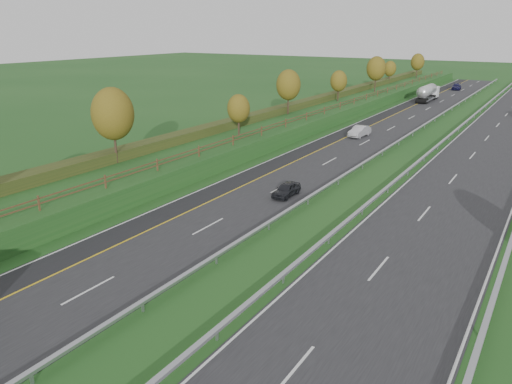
% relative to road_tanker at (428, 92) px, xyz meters
% --- Properties ---
extents(ground, '(400.00, 400.00, 0.00)m').
position_rel_road_tanker_xyz_m(ground, '(9.60, -50.91, -1.86)').
color(ground, '#1C481A').
rests_on(ground, ground).
extents(near_carriageway, '(10.50, 200.00, 0.04)m').
position_rel_road_tanker_xyz_m(near_carriageway, '(1.60, -45.91, -1.84)').
color(near_carriageway, black).
rests_on(near_carriageway, ground).
extents(far_carriageway, '(10.50, 200.00, 0.04)m').
position_rel_road_tanker_xyz_m(far_carriageway, '(18.10, -45.91, -1.84)').
color(far_carriageway, black).
rests_on(far_carriageway, ground).
extents(hard_shoulder, '(3.00, 200.00, 0.04)m').
position_rel_road_tanker_xyz_m(hard_shoulder, '(-2.15, -45.91, -1.84)').
color(hard_shoulder, black).
rests_on(hard_shoulder, ground).
extents(lane_markings, '(26.75, 200.00, 0.01)m').
position_rel_road_tanker_xyz_m(lane_markings, '(8.00, -46.03, -1.81)').
color(lane_markings, silver).
rests_on(lane_markings, near_carriageway).
extents(embankment_left, '(12.00, 200.00, 2.00)m').
position_rel_road_tanker_xyz_m(embankment_left, '(-11.40, -45.91, -0.86)').
color(embankment_left, '#1C481A').
rests_on(embankment_left, ground).
extents(hedge_left, '(2.20, 180.00, 1.10)m').
position_rel_road_tanker_xyz_m(hedge_left, '(-13.40, -45.91, 0.69)').
color(hedge_left, '#293816').
rests_on(hedge_left, embankment_left).
extents(fence_left, '(0.12, 189.06, 1.20)m').
position_rel_road_tanker_xyz_m(fence_left, '(-6.90, -46.32, 0.87)').
color(fence_left, '#422B19').
rests_on(fence_left, embankment_left).
extents(median_barrier_near, '(0.32, 200.00, 0.71)m').
position_rel_road_tanker_xyz_m(median_barrier_near, '(7.30, -45.91, -1.25)').
color(median_barrier_near, '#979AA0').
rests_on(median_barrier_near, ground).
extents(median_barrier_far, '(0.32, 200.00, 0.71)m').
position_rel_road_tanker_xyz_m(median_barrier_far, '(12.40, -45.91, -1.25)').
color(median_barrier_far, '#979AA0').
rests_on(median_barrier_far, ground).
extents(trees_left, '(6.64, 164.30, 7.66)m').
position_rel_road_tanker_xyz_m(trees_left, '(-11.04, -49.28, 4.51)').
color(trees_left, '#2D2116').
rests_on(trees_left, embankment_left).
extents(road_tanker, '(2.40, 11.22, 3.46)m').
position_rel_road_tanker_xyz_m(road_tanker, '(0.00, 0.00, 0.00)').
color(road_tanker, silver).
rests_on(road_tanker, near_carriageway).
extents(car_dark_near, '(1.54, 3.77, 1.28)m').
position_rel_road_tanker_xyz_m(car_dark_near, '(4.58, -72.97, -1.18)').
color(car_dark_near, black).
rests_on(car_dark_near, near_carriageway).
extents(car_silver_mid, '(2.05, 4.84, 1.56)m').
position_rel_road_tanker_xyz_m(car_silver_mid, '(0.76, -43.43, -1.04)').
color(car_silver_mid, '#ADACB1').
rests_on(car_silver_mid, near_carriageway).
extents(car_small_far, '(2.56, 5.26, 1.47)m').
position_rel_road_tanker_xyz_m(car_small_far, '(1.30, 24.98, -1.09)').
color(car_small_far, '#14133B').
rests_on(car_small_far, near_carriageway).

